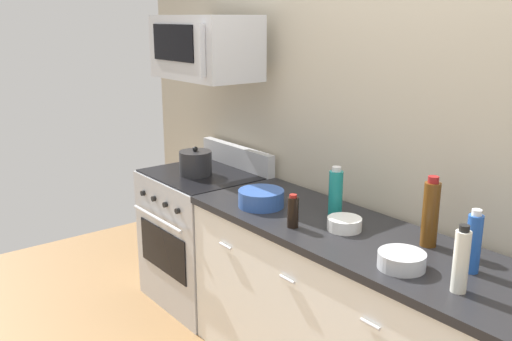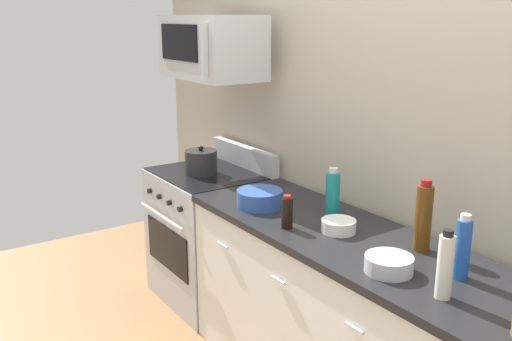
{
  "view_description": "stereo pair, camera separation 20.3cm",
  "coord_description": "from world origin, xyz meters",
  "px_view_note": "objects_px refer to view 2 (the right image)",
  "views": [
    {
      "loc": [
        1.58,
        -1.96,
        1.94
      ],
      "look_at": [
        -0.85,
        -0.05,
        1.09
      ],
      "focal_mm": 39.41,
      "sensor_mm": 36.0,
      "label": 1
    },
    {
      "loc": [
        1.7,
        -1.79,
        1.94
      ],
      "look_at": [
        -0.85,
        -0.05,
        1.09
      ],
      "focal_mm": 39.41,
      "sensor_mm": 36.0,
      "label": 2
    }
  ],
  "objects_px": {
    "bottle_vinegar_white": "(445,266)",
    "bowl_steel_prep": "(389,264)",
    "bottle_sparkling_teal": "(333,194)",
    "bottle_soda_blue": "(463,248)",
    "bottle_wine_amber": "(423,217)",
    "bowl_blue_mixing": "(260,198)",
    "bottle_soy_sauce_dark": "(287,212)",
    "bowl_white_ceramic": "(339,225)",
    "microwave": "(212,47)",
    "range_oven": "(210,235)",
    "stockpot": "(201,162)"
  },
  "relations": [
    {
      "from": "bottle_vinegar_white",
      "to": "bottle_sparkling_teal",
      "type": "relative_size",
      "value": 1.01
    },
    {
      "from": "range_oven",
      "to": "stockpot",
      "type": "distance_m",
      "value": 0.54
    },
    {
      "from": "range_oven",
      "to": "bottle_sparkling_teal",
      "type": "xyz_separation_m",
      "value": [
        1.13,
        0.1,
        0.58
      ]
    },
    {
      "from": "microwave",
      "to": "bowl_white_ceramic",
      "type": "height_order",
      "value": "microwave"
    },
    {
      "from": "range_oven",
      "to": "bottle_soda_blue",
      "type": "relative_size",
      "value": 3.94
    },
    {
      "from": "bowl_steel_prep",
      "to": "range_oven",
      "type": "bearing_deg",
      "value": 175.29
    },
    {
      "from": "bottle_sparkling_teal",
      "to": "bowl_blue_mixing",
      "type": "distance_m",
      "value": 0.43
    },
    {
      "from": "bottle_soda_blue",
      "to": "bowl_white_ceramic",
      "type": "bearing_deg",
      "value": -174.45
    },
    {
      "from": "bottle_wine_amber",
      "to": "bottle_vinegar_white",
      "type": "relative_size",
      "value": 1.22
    },
    {
      "from": "bottle_soy_sauce_dark",
      "to": "bowl_blue_mixing",
      "type": "distance_m",
      "value": 0.36
    },
    {
      "from": "bottle_wine_amber",
      "to": "bottle_vinegar_white",
      "type": "xyz_separation_m",
      "value": [
        0.34,
        -0.29,
        -0.03
      ]
    },
    {
      "from": "stockpot",
      "to": "bottle_wine_amber",
      "type": "bearing_deg",
      "value": 6.87
    },
    {
      "from": "microwave",
      "to": "bottle_sparkling_teal",
      "type": "relative_size",
      "value": 2.78
    },
    {
      "from": "bottle_vinegar_white",
      "to": "bottle_sparkling_teal",
      "type": "distance_m",
      "value": 0.92
    },
    {
      "from": "bottle_wine_amber",
      "to": "bowl_steel_prep",
      "type": "distance_m",
      "value": 0.33
    },
    {
      "from": "bottle_soda_blue",
      "to": "bottle_vinegar_white",
      "type": "bearing_deg",
      "value": -71.1
    },
    {
      "from": "bottle_soy_sauce_dark",
      "to": "bowl_white_ceramic",
      "type": "height_order",
      "value": "bottle_soy_sauce_dark"
    },
    {
      "from": "bottle_wine_amber",
      "to": "bowl_steel_prep",
      "type": "xyz_separation_m",
      "value": [
        0.08,
        -0.29,
        -0.12
      ]
    },
    {
      "from": "bottle_soda_blue",
      "to": "stockpot",
      "type": "bearing_deg",
      "value": -176.87
    },
    {
      "from": "microwave",
      "to": "bottle_wine_amber",
      "type": "xyz_separation_m",
      "value": [
        1.68,
        0.1,
        -0.67
      ]
    },
    {
      "from": "bowl_blue_mixing",
      "to": "bottle_vinegar_white",
      "type": "bearing_deg",
      "value": -1.41
    },
    {
      "from": "bottle_soda_blue",
      "to": "bottle_wine_amber",
      "type": "bearing_deg",
      "value": 160.94
    },
    {
      "from": "bottle_vinegar_white",
      "to": "bowl_blue_mixing",
      "type": "xyz_separation_m",
      "value": [
        -1.25,
        0.03,
        -0.08
      ]
    },
    {
      "from": "bottle_soda_blue",
      "to": "bowl_blue_mixing",
      "type": "bearing_deg",
      "value": -172.1
    },
    {
      "from": "bottle_wine_amber",
      "to": "bowl_blue_mixing",
      "type": "xyz_separation_m",
      "value": [
        -0.91,
        -0.26,
        -0.11
      ]
    },
    {
      "from": "bowl_steel_prep",
      "to": "stockpot",
      "type": "relative_size",
      "value": 0.93
    },
    {
      "from": "bottle_soy_sauce_dark",
      "to": "bottle_vinegar_white",
      "type": "height_order",
      "value": "bottle_vinegar_white"
    },
    {
      "from": "range_oven",
      "to": "bowl_blue_mixing",
      "type": "distance_m",
      "value": 0.92
    },
    {
      "from": "range_oven",
      "to": "bottle_soda_blue",
      "type": "bearing_deg",
      "value": 1.57
    },
    {
      "from": "bottle_wine_amber",
      "to": "bottle_soda_blue",
      "type": "relative_size",
      "value": 1.22
    },
    {
      "from": "bottle_wine_amber",
      "to": "bottle_sparkling_teal",
      "type": "relative_size",
      "value": 1.24
    },
    {
      "from": "bottle_sparkling_teal",
      "to": "bowl_blue_mixing",
      "type": "xyz_separation_m",
      "value": [
        -0.36,
        -0.21,
        -0.08
      ]
    },
    {
      "from": "range_oven",
      "to": "bottle_vinegar_white",
      "type": "xyz_separation_m",
      "value": [
        2.02,
        -0.14,
        0.58
      ]
    },
    {
      "from": "bottle_soy_sauce_dark",
      "to": "bowl_blue_mixing",
      "type": "xyz_separation_m",
      "value": [
        -0.35,
        0.07,
        -0.03
      ]
    },
    {
      "from": "bottle_sparkling_teal",
      "to": "stockpot",
      "type": "height_order",
      "value": "bottle_sparkling_teal"
    },
    {
      "from": "bottle_vinegar_white",
      "to": "bowl_steel_prep",
      "type": "relative_size",
      "value": 1.35
    },
    {
      "from": "bowl_white_ceramic",
      "to": "bowl_blue_mixing",
      "type": "bearing_deg",
      "value": -169.27
    },
    {
      "from": "stockpot",
      "to": "bottle_soy_sauce_dark",
      "type": "bearing_deg",
      "value": -6.74
    },
    {
      "from": "stockpot",
      "to": "microwave",
      "type": "bearing_deg",
      "value": 89.87
    },
    {
      "from": "bottle_wine_amber",
      "to": "stockpot",
      "type": "xyz_separation_m",
      "value": [
        -1.68,
        -0.2,
        -0.07
      ]
    },
    {
      "from": "bottle_soy_sauce_dark",
      "to": "bottle_wine_amber",
      "type": "bearing_deg",
      "value": 30.71
    },
    {
      "from": "bottle_sparkling_teal",
      "to": "stockpot",
      "type": "bearing_deg",
      "value": -172.17
    },
    {
      "from": "range_oven",
      "to": "bowl_white_ceramic",
      "type": "bearing_deg",
      "value": -0.43
    },
    {
      "from": "bottle_sparkling_teal",
      "to": "range_oven",
      "type": "bearing_deg",
      "value": -174.84
    },
    {
      "from": "bowl_steel_prep",
      "to": "bottle_sparkling_teal",
      "type": "bearing_deg",
      "value": 158.45
    },
    {
      "from": "bowl_steel_prep",
      "to": "bowl_blue_mixing",
      "type": "distance_m",
      "value": 0.99
    },
    {
      "from": "bottle_sparkling_teal",
      "to": "bowl_steel_prep",
      "type": "distance_m",
      "value": 0.68
    },
    {
      "from": "microwave",
      "to": "stockpot",
      "type": "xyz_separation_m",
      "value": [
        -0.0,
        -0.1,
        -0.75
      ]
    },
    {
      "from": "bottle_vinegar_white",
      "to": "bottle_wine_amber",
      "type": "bearing_deg",
      "value": 139.73
    },
    {
      "from": "bottle_soy_sauce_dark",
      "to": "bottle_soda_blue",
      "type": "distance_m",
      "value": 0.87
    }
  ]
}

